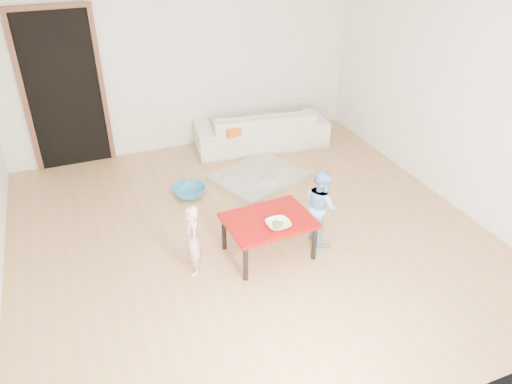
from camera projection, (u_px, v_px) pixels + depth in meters
floor at (249, 234)px, 5.49m from camera, size 5.00×5.00×0.01m
back_wall at (183, 57)px, 6.82m from camera, size 5.00×0.02×2.60m
right_wall at (455, 92)px, 5.62m from camera, size 0.02×5.00×2.60m
doorway at (64, 92)px, 6.43m from camera, size 1.02×0.08×2.11m
sofa at (261, 128)px, 7.30m from camera, size 1.98×0.99×0.56m
cushion at (235, 127)px, 6.97m from camera, size 0.52×0.48×0.12m
red_table at (269, 237)px, 5.09m from camera, size 0.90×0.69×0.43m
bowl at (278, 224)px, 4.84m from camera, size 0.24×0.24×0.06m
broccoli at (278, 225)px, 4.84m from camera, size 0.12×0.12×0.06m
child_pink at (192, 241)px, 4.76m from camera, size 0.18×0.27×0.74m
child_blue at (321, 206)px, 5.21m from camera, size 0.32×0.40×0.83m
basin at (189, 191)px, 6.15m from camera, size 0.41×0.41×0.13m
blanket at (259, 176)px, 6.56m from camera, size 1.34×1.23×0.05m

